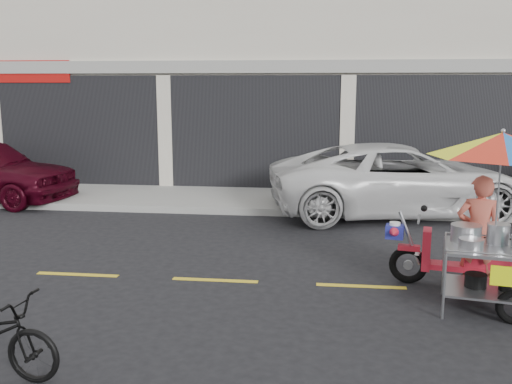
# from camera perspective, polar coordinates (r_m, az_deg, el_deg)

# --- Properties ---
(ground) EXTENTS (90.00, 90.00, 0.00)m
(ground) POSITION_cam_1_polar(r_m,az_deg,el_deg) (7.91, 10.46, -9.27)
(ground) COLOR black
(sidewalk) EXTENTS (45.00, 3.00, 0.15)m
(sidewalk) POSITION_cam_1_polar(r_m,az_deg,el_deg) (13.19, 9.07, -0.81)
(sidewalk) COLOR gray
(sidewalk) RESTS_ON ground
(shophouse_block) EXTENTS (36.00, 8.11, 10.40)m
(shophouse_block) POSITION_cam_1_polar(r_m,az_deg,el_deg) (18.39, 18.00, 15.06)
(shophouse_block) COLOR beige
(shophouse_block) RESTS_ON ground
(centerline) EXTENTS (42.00, 0.10, 0.01)m
(centerline) POSITION_cam_1_polar(r_m,az_deg,el_deg) (7.91, 10.46, -9.24)
(centerline) COLOR gold
(centerline) RESTS_ON ground
(white_pickup) EXTENTS (5.71, 3.49, 1.48)m
(white_pickup) POSITION_cam_1_polar(r_m,az_deg,el_deg) (12.19, 14.08, 1.23)
(white_pickup) COLOR silver
(white_pickup) RESTS_ON ground
(food_vendor_rig) EXTENTS (2.17, 2.02, 2.19)m
(food_vendor_rig) POSITION_cam_1_polar(r_m,az_deg,el_deg) (7.45, 22.33, -0.18)
(food_vendor_rig) COLOR black
(food_vendor_rig) RESTS_ON ground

